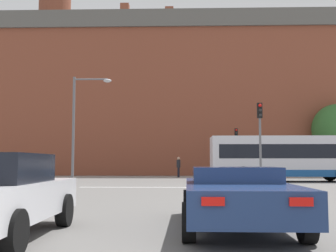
{
  "coord_description": "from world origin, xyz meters",
  "views": [
    {
      "loc": [
        0.96,
        -3.33,
        1.27
      ],
      "look_at": [
        0.1,
        26.59,
        3.85
      ],
      "focal_mm": 45.0,
      "sensor_mm": 36.0,
      "label": 1
    }
  ],
  "objects_px": {
    "traffic_light_far_right": "(236,144)",
    "bus_crossing_lead": "(288,157)",
    "pedestrian_walking_east": "(277,165)",
    "street_lamp_junction": "(81,116)",
    "pedestrian_walking_west": "(264,165)",
    "traffic_light_near_right": "(260,130)",
    "car_roadster_right": "(236,195)",
    "pedestrian_waiting": "(179,165)"
  },
  "relations": [
    {
      "from": "traffic_light_near_right",
      "to": "traffic_light_far_right",
      "type": "height_order",
      "value": "traffic_light_near_right"
    },
    {
      "from": "car_roadster_right",
      "to": "bus_crossing_lead",
      "type": "relative_size",
      "value": 0.49
    },
    {
      "from": "traffic_light_far_right",
      "to": "bus_crossing_lead",
      "type": "bearing_deg",
      "value": -72.18
    },
    {
      "from": "street_lamp_junction",
      "to": "pedestrian_waiting",
      "type": "bearing_deg",
      "value": 59.49
    },
    {
      "from": "bus_crossing_lead",
      "to": "pedestrian_walking_east",
      "type": "distance_m",
      "value": 7.91
    },
    {
      "from": "street_lamp_junction",
      "to": "pedestrian_walking_west",
      "type": "height_order",
      "value": "street_lamp_junction"
    },
    {
      "from": "traffic_light_near_right",
      "to": "bus_crossing_lead",
      "type": "bearing_deg",
      "value": 64.08
    },
    {
      "from": "pedestrian_walking_east",
      "to": "pedestrian_walking_west",
      "type": "relative_size",
      "value": 1.01
    },
    {
      "from": "bus_crossing_lead",
      "to": "traffic_light_near_right",
      "type": "xyz_separation_m",
      "value": [
        -2.95,
        -6.06,
        1.35
      ]
    },
    {
      "from": "bus_crossing_lead",
      "to": "pedestrian_walking_east",
      "type": "height_order",
      "value": "bus_crossing_lead"
    },
    {
      "from": "street_lamp_junction",
      "to": "pedestrian_walking_east",
      "type": "distance_m",
      "value": 17.93
    },
    {
      "from": "bus_crossing_lead",
      "to": "traffic_light_far_right",
      "type": "relative_size",
      "value": 2.47
    },
    {
      "from": "car_roadster_right",
      "to": "traffic_light_far_right",
      "type": "distance_m",
      "value": 27.57
    },
    {
      "from": "traffic_light_far_right",
      "to": "pedestrian_walking_west",
      "type": "relative_size",
      "value": 2.32
    },
    {
      "from": "bus_crossing_lead",
      "to": "pedestrian_walking_west",
      "type": "xyz_separation_m",
      "value": [
        -0.12,
        7.42,
        -0.54
      ]
    },
    {
      "from": "traffic_light_near_right",
      "to": "traffic_light_far_right",
      "type": "distance_m",
      "value": 13.51
    },
    {
      "from": "traffic_light_near_right",
      "to": "pedestrian_waiting",
      "type": "relative_size",
      "value": 2.57
    },
    {
      "from": "traffic_light_near_right",
      "to": "pedestrian_waiting",
      "type": "height_order",
      "value": "traffic_light_near_right"
    },
    {
      "from": "car_roadster_right",
      "to": "pedestrian_walking_west",
      "type": "distance_m",
      "value": 27.86
    },
    {
      "from": "bus_crossing_lead",
      "to": "pedestrian_walking_east",
      "type": "xyz_separation_m",
      "value": [
        1.08,
        7.82,
        -0.53
      ]
    },
    {
      "from": "traffic_light_near_right",
      "to": "pedestrian_walking_west",
      "type": "relative_size",
      "value": 2.47
    },
    {
      "from": "car_roadster_right",
      "to": "street_lamp_junction",
      "type": "bearing_deg",
      "value": 113.54
    },
    {
      "from": "traffic_light_far_right",
      "to": "pedestrian_waiting",
      "type": "distance_m",
      "value": 5.19
    },
    {
      "from": "traffic_light_near_right",
      "to": "pedestrian_waiting",
      "type": "distance_m",
      "value": 14.41
    },
    {
      "from": "car_roadster_right",
      "to": "bus_crossing_lead",
      "type": "height_order",
      "value": "bus_crossing_lead"
    },
    {
      "from": "car_roadster_right",
      "to": "street_lamp_junction",
      "type": "height_order",
      "value": "street_lamp_junction"
    },
    {
      "from": "pedestrian_walking_west",
      "to": "traffic_light_near_right",
      "type": "bearing_deg",
      "value": 86.59
    },
    {
      "from": "car_roadster_right",
      "to": "traffic_light_near_right",
      "type": "height_order",
      "value": "traffic_light_near_right"
    },
    {
      "from": "bus_crossing_lead",
      "to": "pedestrian_walking_west",
      "type": "distance_m",
      "value": 7.44
    },
    {
      "from": "traffic_light_far_right",
      "to": "street_lamp_junction",
      "type": "relative_size",
      "value": 0.63
    },
    {
      "from": "bus_crossing_lead",
      "to": "street_lamp_junction",
      "type": "height_order",
      "value": "street_lamp_junction"
    },
    {
      "from": "pedestrian_walking_west",
      "to": "bus_crossing_lead",
      "type": "bearing_deg",
      "value": 99.36
    },
    {
      "from": "bus_crossing_lead",
      "to": "pedestrian_waiting",
      "type": "height_order",
      "value": "bus_crossing_lead"
    },
    {
      "from": "pedestrian_walking_west",
      "to": "pedestrian_walking_east",
      "type": "bearing_deg",
      "value": -152.78
    },
    {
      "from": "street_lamp_junction",
      "to": "pedestrian_walking_east",
      "type": "height_order",
      "value": "street_lamp_junction"
    },
    {
      "from": "street_lamp_junction",
      "to": "pedestrian_waiting",
      "type": "xyz_separation_m",
      "value": [
        5.96,
        10.11,
        -3.07
      ]
    },
    {
      "from": "traffic_light_near_right",
      "to": "pedestrian_waiting",
      "type": "xyz_separation_m",
      "value": [
        -4.32,
        13.61,
        -1.93
      ]
    },
    {
      "from": "pedestrian_walking_east",
      "to": "car_roadster_right",
      "type": "bearing_deg",
      "value": 81.9
    },
    {
      "from": "bus_crossing_lead",
      "to": "traffic_light_near_right",
      "type": "distance_m",
      "value": 6.87
    },
    {
      "from": "traffic_light_near_right",
      "to": "pedestrian_walking_west",
      "type": "bearing_deg",
      "value": 78.16
    },
    {
      "from": "car_roadster_right",
      "to": "street_lamp_junction",
      "type": "distance_m",
      "value": 18.99
    },
    {
      "from": "bus_crossing_lead",
      "to": "street_lamp_junction",
      "type": "xyz_separation_m",
      "value": [
        -13.23,
        -2.56,
        2.49
      ]
    }
  ]
}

